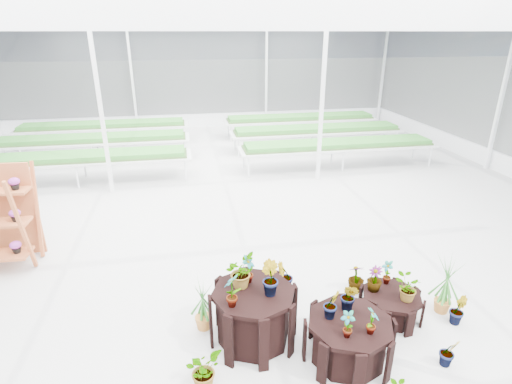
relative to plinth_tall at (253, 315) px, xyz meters
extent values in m
plane|color=gray|center=(0.11, 2.37, -0.42)|extent=(24.00, 24.00, 0.00)
cylinder|color=black|center=(0.00, 0.00, 0.00)|extent=(1.28, 1.28, 0.84)
cylinder|color=black|center=(1.20, -0.60, -0.11)|extent=(1.37, 1.37, 0.63)
cylinder|color=black|center=(2.20, 0.10, -0.21)|extent=(1.06, 1.06, 0.42)
imported|color=#30742B|center=(-0.16, 0.16, 0.66)|extent=(0.48, 0.52, 0.48)
imported|color=#30742B|center=(0.21, -0.09, 0.67)|extent=(0.30, 0.33, 0.50)
imported|color=#30742B|center=(-0.03, 0.22, 0.64)|extent=(0.27, 0.27, 0.44)
imported|color=#30742B|center=(-0.33, -0.26, 0.66)|extent=(0.29, 0.31, 0.49)
imported|color=#30742B|center=(0.98, -0.46, 0.42)|extent=(0.29, 0.27, 0.42)
imported|color=#30742B|center=(1.36, -0.86, 0.40)|extent=(0.19, 0.24, 0.39)
imported|color=#30742B|center=(1.26, -0.38, 0.43)|extent=(0.30, 0.31, 0.45)
imported|color=#30742B|center=(1.04, -0.85, 0.40)|extent=(0.20, 0.24, 0.38)
imported|color=#30742B|center=(1.96, 0.25, 0.21)|extent=(0.28, 0.28, 0.42)
imported|color=#30742B|center=(2.32, -0.07, 0.21)|extent=(0.48, 0.46, 0.41)
imported|color=#30742B|center=(2.24, 0.39, 0.21)|extent=(0.17, 0.23, 0.41)
imported|color=#30742B|center=(-0.76, -0.70, -0.17)|extent=(0.58, 0.59, 0.50)
imported|color=#30742B|center=(2.49, -0.96, -0.20)|extent=(0.27, 0.22, 0.44)
imported|color=#30742B|center=(3.14, -0.21, -0.18)|extent=(0.34, 0.33, 0.48)
imported|color=#30742B|center=(1.95, 0.85, -0.17)|extent=(0.29, 0.29, 0.51)
imported|color=#30742B|center=(0.73, 1.06, -0.14)|extent=(0.39, 0.36, 0.56)
imported|color=#30742B|center=(-0.13, 0.60, -0.14)|extent=(0.38, 0.40, 0.56)
camera|label=1|loc=(-0.80, -4.56, 3.78)|focal=28.00mm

